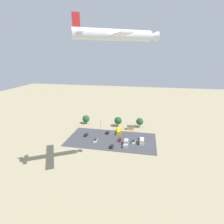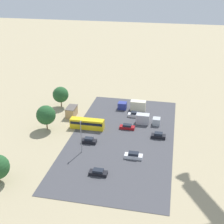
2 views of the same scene
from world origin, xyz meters
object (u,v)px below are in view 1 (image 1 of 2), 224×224
parked_car_1 (120,140)px  parked_car_2 (107,133)px  shed_building (131,128)px  parked_truck_1 (142,140)px  parked_car_5 (95,140)px  airplane (117,35)px  bus (119,131)px  parked_car_4 (86,135)px  parked_truck_0 (126,143)px  parked_car_0 (111,146)px  parked_car_3 (134,142)px

parked_car_1 → parked_car_2: bearing=138.5°
shed_building → parked_truck_1: 21.14m
parked_car_2 → parked_car_5: parked_car_5 is taller
parked_car_1 → airplane: airplane is taller
parked_car_1 → parked_car_2: parked_car_2 is taller
shed_building → bus: size_ratio=0.50×
parked_car_2 → parked_car_4: size_ratio=0.95×
parked_car_4 → parked_truck_0: (-28.51, 8.41, 0.82)m
shed_building → parked_car_0: 30.12m
parked_car_1 → parked_truck_0: (-4.54, 5.35, 0.81)m
parked_car_5 → airplane: 69.09m
parked_car_3 → parked_car_0: bearing=34.1°
parked_car_1 → parked_car_5: 15.81m
parked_car_2 → parked_truck_1: parked_truck_1 is taller
bus → parked_car_2: bus is taller
shed_building → parked_car_4: 33.23m
parked_car_0 → parked_car_5: 12.90m
bus → airplane: airplane is taller
parked_car_5 → parked_car_1: bearing=15.0°
parked_car_3 → shed_building: bearing=-79.5°
bus → parked_car_0: bus is taller
parked_car_5 → parked_truck_0: bearing=-3.6°
parked_car_4 → parked_truck_0: parked_truck_0 is taller
parked_car_1 → parked_car_3: parked_car_3 is taller
parked_car_0 → parked_car_2: parked_car_0 is taller
parked_car_5 → airplane: bearing=-59.4°
parked_car_2 → parked_car_3: 21.69m
shed_building → parked_car_2: shed_building is taller
parked_car_3 → parked_car_5: size_ratio=1.01×
bus → parked_car_4: bearing=22.0°
parked_car_2 → parked_car_5: 14.11m
parked_truck_1 → airplane: 68.57m
parked_car_2 → parked_car_1: bearing=138.5°
parked_truck_0 → airplane: (0.87, 30.72, 57.51)m
bus → parked_car_0: (1.46, 21.52, -0.96)m
shed_building → parked_car_5: shed_building is taller
parked_car_2 → parked_car_3: parked_car_3 is taller
parked_car_1 → parked_truck_0: bearing=-49.7°
parked_truck_1 → airplane: bearing=-105.9°
bus → parked_car_1: 12.13m
shed_building → airplane: (1.39, 55.27, 57.37)m
bus → parked_car_4: bus is taller
bus → parked_car_5: bearing=50.7°
bus → parked_car_2: 8.64m
parked_truck_1 → parked_car_1: bearing=-179.9°
parked_car_1 → parked_car_3: size_ratio=0.97×
parked_car_4 → parked_truck_1: bearing=-4.6°
shed_building → parked_car_2: (15.33, 10.12, -0.91)m
parked_car_4 → parked_truck_1: 38.07m
bus → shed_building: bearing=-134.6°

